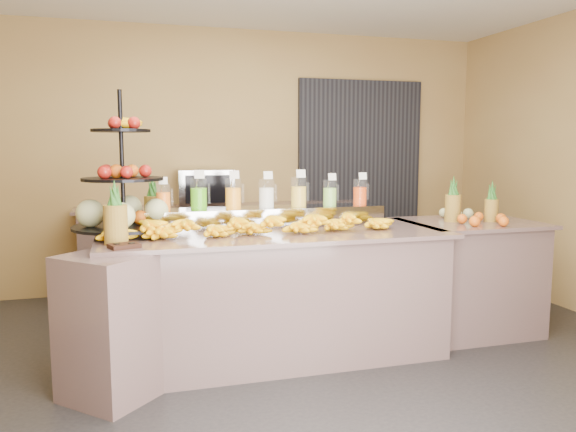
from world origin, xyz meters
name	(u,v)px	position (x,y,z in m)	size (l,w,h in m)	color
ground	(286,370)	(0.00, 0.00, 0.00)	(6.00, 6.00, 0.00)	black
room_envelope	(282,105)	(0.19, 0.79, 1.88)	(6.04, 5.02, 2.82)	olive
buffet_counter	(261,296)	(-0.12, 0.26, 0.47)	(2.75, 1.25, 0.93)	gray
right_counter	(468,276)	(1.70, 0.40, 0.47)	(1.08, 0.88, 0.93)	gray
back_ledge	(229,248)	(0.00, 2.25, 0.47)	(3.10, 0.55, 0.93)	gray
pitcher_tray	(267,217)	(0.01, 0.58, 1.01)	(1.85, 0.30, 0.15)	gray
juice_pitcher_orange_a	(163,199)	(-0.77, 0.58, 1.17)	(0.11, 0.11, 0.26)	silver
juice_pitcher_green	(199,196)	(-0.51, 0.58, 1.18)	(0.13, 0.13, 0.31)	silver
juice_pitcher_orange_b	(233,195)	(-0.25, 0.58, 1.18)	(0.12, 0.13, 0.30)	silver
juice_pitcher_milk	(266,195)	(0.01, 0.58, 1.18)	(0.12, 0.12, 0.29)	silver
juice_pitcher_lemon	(299,193)	(0.27, 0.58, 1.18)	(0.12, 0.13, 0.30)	silver
juice_pitcher_lime	(330,194)	(0.53, 0.58, 1.17)	(0.11, 0.11, 0.27)	silver
juice_pitcher_orange_c	(360,193)	(0.79, 0.58, 1.17)	(0.11, 0.12, 0.27)	silver
banana_heap	(252,223)	(-0.18, 0.25, 1.01)	(2.10, 0.19, 0.17)	yellow
fruit_stand	(131,199)	(-1.00, 0.48, 1.18)	(0.90, 0.90, 1.01)	black
condiment_caddy	(124,246)	(-1.06, -0.07, 0.94)	(0.17, 0.13, 0.03)	black
pineapple_left_a	(116,220)	(-1.10, 0.07, 1.08)	(0.15, 0.15, 0.41)	brown
pineapple_left_b	(153,208)	(-0.84, 0.77, 1.08)	(0.13, 0.13, 0.40)	brown
right_fruit_pile	(477,214)	(1.69, 0.30, 1.00)	(0.42, 0.40, 0.22)	brown
oven_warmer	(205,188)	(-0.24, 2.25, 1.12)	(0.57, 0.40, 0.38)	gray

